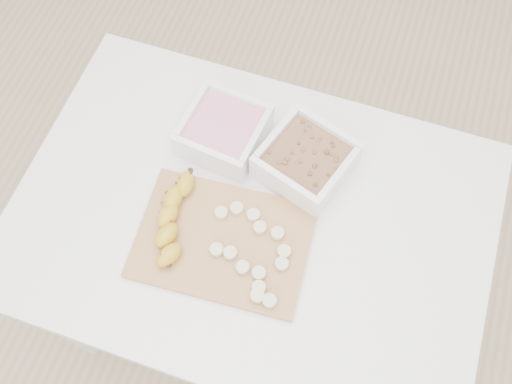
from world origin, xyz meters
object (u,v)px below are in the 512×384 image
(bowl_yogurt, at_px, (224,131))
(cutting_board, at_px, (223,241))
(bowl_granola, at_px, (306,161))
(banana, at_px, (174,220))
(table, at_px, (252,233))

(bowl_yogurt, distance_m, cutting_board, 0.25)
(bowl_granola, distance_m, banana, 0.30)
(table, bearing_deg, bowl_granola, 62.80)
(table, distance_m, bowl_granola, 0.21)
(bowl_yogurt, distance_m, bowl_granola, 0.19)
(table, height_order, cutting_board, cutting_board)
(bowl_yogurt, xyz_separation_m, banana, (-0.03, -0.23, -0.01))
(cutting_board, bearing_deg, banana, 178.92)
(bowl_yogurt, relative_size, banana, 0.88)
(bowl_yogurt, relative_size, cutting_board, 0.53)
(bowl_yogurt, bearing_deg, bowl_granola, -4.09)
(banana, bearing_deg, table, 27.91)
(bowl_granola, height_order, cutting_board, bowl_granola)
(table, relative_size, cutting_board, 2.86)
(cutting_board, xyz_separation_m, banana, (-0.11, 0.00, 0.03))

